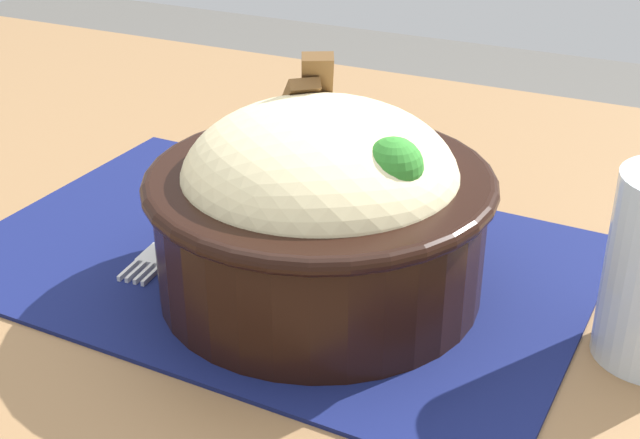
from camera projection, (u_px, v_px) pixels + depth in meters
The scene contains 4 objects.
table at pixel (317, 319), 0.65m from camera, with size 1.39×0.81×0.72m.
placemat at pixel (275, 259), 0.61m from camera, with size 0.42×0.28×0.00m, color #11194C.
bowl at pixel (320, 206), 0.55m from camera, with size 0.22×0.22×0.15m.
fork at pixel (173, 242), 0.63m from camera, with size 0.03×0.13×0.00m.
Camera 1 is at (-0.24, 0.49, 1.03)m, focal length 49.52 mm.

